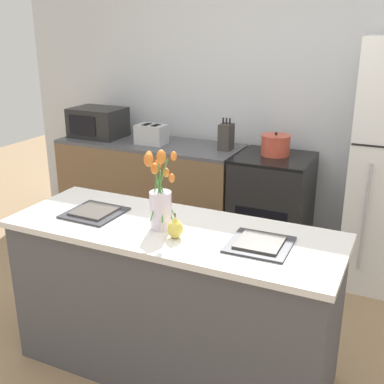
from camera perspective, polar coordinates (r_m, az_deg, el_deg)
ground_plane at (r=3.02m, az=-2.14°, el=-19.89°), size 10.00×10.00×0.00m
back_wall at (r=4.26m, az=10.28°, el=11.43°), size 5.20×0.08×2.70m
kitchen_island at (r=2.76m, az=-2.26°, el=-12.69°), size 1.80×0.66×0.89m
back_counter at (r=4.50m, az=-4.91°, el=0.31°), size 1.68×0.60×0.90m
stove_range at (r=4.08m, az=9.38°, el=-1.95°), size 0.60×0.61×0.90m
flower_vase at (r=2.49m, az=-3.79°, el=-0.95°), size 0.15×0.18×0.44m
pear_figurine at (r=2.42m, az=-2.00°, el=-4.29°), size 0.08×0.08×0.13m
plate_setting_left at (r=2.79m, az=-11.50°, el=-2.36°), size 0.31×0.31×0.02m
plate_setting_right at (r=2.37m, az=8.02°, el=-6.09°), size 0.31×0.31×0.02m
toaster at (r=4.29m, az=-4.83°, el=6.82°), size 0.28×0.18×0.17m
cooking_pot at (r=3.96m, az=9.87°, el=5.51°), size 0.24×0.24×0.19m
microwave at (r=4.64m, az=-11.09°, el=8.11°), size 0.48×0.37×0.27m
knife_block at (r=4.08m, az=4.07°, el=6.55°), size 0.10×0.14×0.27m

